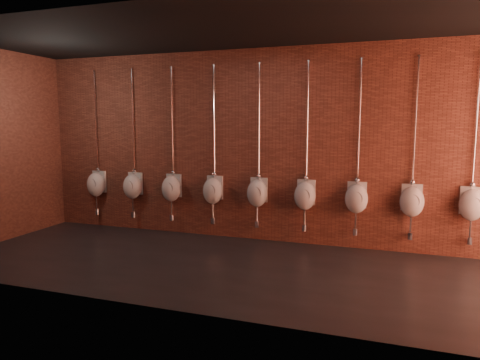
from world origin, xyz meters
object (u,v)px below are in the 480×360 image
Objects in this scene: urinal_4 at (257,192)px; urinal_8 at (472,203)px; urinal_1 at (133,185)px; urinal_7 at (412,200)px; urinal_5 at (305,195)px; urinal_3 at (213,190)px; urinal_0 at (96,183)px; urinal_6 at (356,197)px; urinal_2 at (171,187)px.

urinal_4 and urinal_8 have the same top height.
urinal_4 is at bearing 180.00° from urinal_8.
urinal_1 and urinal_4 have the same top height.
urinal_4 is at bearing 180.00° from urinal_7.
urinal_3 is at bearing 180.00° from urinal_5.
urinal_0 is 1.00× the size of urinal_5.
urinal_7 is at bearing 0.00° from urinal_6.
urinal_7 is (5.60, 0.00, 0.00)m from urinal_0.
urinal_3 is 1.00× the size of urinal_5.
urinal_5 is 1.00× the size of urinal_8.
urinal_0 and urinal_8 have the same top height.
urinal_4 and urinal_5 have the same top height.
urinal_2 is 1.60m from urinal_4.
urinal_5 and urinal_7 have the same top height.
urinal_3 is 2.40m from urinal_6.
urinal_5 is at bearing 180.00° from urinal_6.
urinal_2 is 1.00× the size of urinal_7.
urinal_6 is 1.00× the size of urinal_8.
urinal_0 is at bearing 180.00° from urinal_2.
urinal_4 is at bearing 180.00° from urinal_5.
urinal_2 and urinal_8 have the same top height.
urinal_7 is at bearing 0.00° from urinal_4.
urinal_2 is (1.60, 0.00, 0.00)m from urinal_0.
urinal_2 is 0.80m from urinal_3.
urinal_2 is at bearing 180.00° from urinal_4.
urinal_5 is at bearing 0.00° from urinal_4.
urinal_3 is at bearing 0.00° from urinal_1.
urinal_2 and urinal_5 have the same top height.
urinal_5 is 1.60m from urinal_7.
urinal_6 is at bearing 0.00° from urinal_3.
urinal_1 is 1.00× the size of urinal_8.
urinal_6 is at bearing 180.00° from urinal_7.
urinal_7 is (3.20, 0.00, 0.00)m from urinal_3.
urinal_6 is at bearing 0.00° from urinal_1.
urinal_4 is 1.00× the size of urinal_8.
urinal_2 is (0.80, 0.00, 0.00)m from urinal_1.
urinal_1 and urinal_5 have the same top height.
urinal_0 is at bearing 180.00° from urinal_4.
urinal_2 and urinal_6 have the same top height.
urinal_2 is at bearing 0.00° from urinal_1.
urinal_4 is at bearing 180.00° from urinal_6.
urinal_8 is at bearing 0.00° from urinal_7.
urinal_8 is (4.00, 0.00, 0.00)m from urinal_3.
urinal_1 is 1.00× the size of urinal_3.
urinal_7 is 1.00× the size of urinal_8.
urinal_6 is 1.00× the size of urinal_7.
urinal_1 is at bearing 180.00° from urinal_2.
urinal_4 is 1.00× the size of urinal_5.
urinal_0 is 0.80m from urinal_1.
urinal_2 is at bearing 180.00° from urinal_7.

